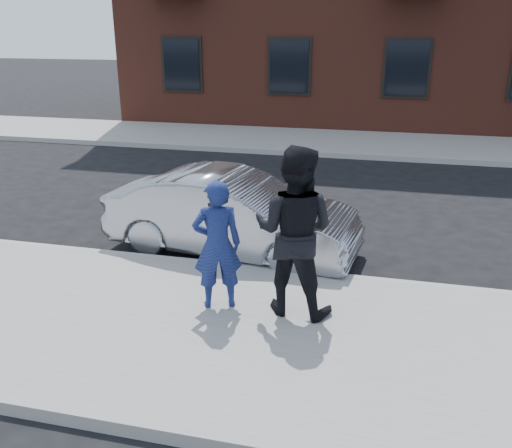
# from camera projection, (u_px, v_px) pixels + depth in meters

# --- Properties ---
(ground) EXTENTS (100.00, 100.00, 0.00)m
(ground) POSITION_uv_depth(u_px,v_px,m) (402.00, 352.00, 6.16)
(ground) COLOR black
(ground) RESTS_ON ground
(near_sidewalk) EXTENTS (50.00, 3.50, 0.15)m
(near_sidewalk) POSITION_uv_depth(u_px,v_px,m) (403.00, 358.00, 5.91)
(near_sidewalk) COLOR gray
(near_sidewalk) RESTS_ON ground
(near_curb) EXTENTS (50.00, 0.10, 0.15)m
(near_curb) POSITION_uv_depth(u_px,v_px,m) (401.00, 286.00, 7.55)
(near_curb) COLOR #999691
(near_curb) RESTS_ON ground
(far_sidewalk) EXTENTS (50.00, 3.50, 0.15)m
(far_sidewalk) POSITION_uv_depth(u_px,v_px,m) (398.00, 145.00, 16.40)
(far_sidewalk) COLOR gray
(far_sidewalk) RESTS_ON ground
(far_curb) EXTENTS (50.00, 0.10, 0.15)m
(far_curb) POSITION_uv_depth(u_px,v_px,m) (398.00, 159.00, 14.76)
(far_curb) COLOR #999691
(far_curb) RESTS_ON ground
(silver_sedan) EXTENTS (4.17, 1.90, 1.33)m
(silver_sedan) POSITION_uv_depth(u_px,v_px,m) (232.00, 214.00, 8.62)
(silver_sedan) COLOR #999BA3
(silver_sedan) RESTS_ON ground
(man_hoodie) EXTENTS (0.70, 0.59, 1.64)m
(man_hoodie) POSITION_uv_depth(u_px,v_px,m) (217.00, 245.00, 6.60)
(man_hoodie) COLOR navy
(man_hoodie) RESTS_ON near_sidewalk
(man_peacoat) EXTENTS (1.11, 0.91, 2.08)m
(man_peacoat) POSITION_uv_depth(u_px,v_px,m) (294.00, 232.00, 6.43)
(man_peacoat) COLOR black
(man_peacoat) RESTS_ON near_sidewalk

